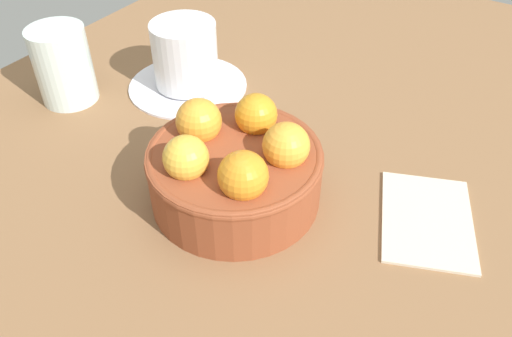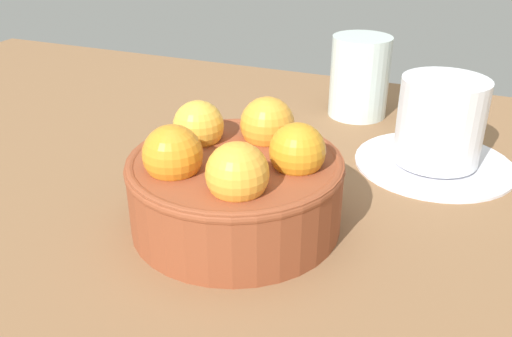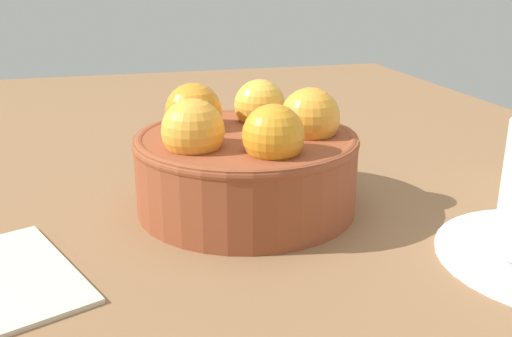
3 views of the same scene
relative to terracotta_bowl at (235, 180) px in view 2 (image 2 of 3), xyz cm
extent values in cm
cube|color=brown|center=(0.00, 0.01, -6.33)|extent=(128.07, 83.87, 4.68)
cylinder|color=brown|center=(0.00, 0.01, -1.06)|extent=(16.86, 16.86, 5.86)
torus|color=brown|center=(0.00, 0.01, 1.47)|extent=(17.06, 17.06, 1.00)
sphere|color=orange|center=(-3.47, -3.38, 3.11)|extent=(4.50, 4.50, 4.50)
sphere|color=gold|center=(2.15, -4.34, 3.11)|extent=(4.46, 4.46, 4.46)
sphere|color=orange|center=(4.80, 0.71, 3.11)|extent=(4.28, 4.28, 4.28)
sphere|color=orange|center=(0.82, 4.79, 3.11)|extent=(4.56, 4.56, 4.56)
sphere|color=gold|center=(-4.29, 2.26, 3.11)|extent=(4.23, 4.23, 4.23)
cylinder|color=white|center=(13.77, 17.30, -3.69)|extent=(15.45, 15.45, 0.60)
cylinder|color=white|center=(13.77, 17.30, 0.73)|extent=(8.20, 8.20, 8.25)
cylinder|color=silver|center=(3.48, 28.03, 0.76)|extent=(6.92, 6.92, 9.49)
camera|label=1|loc=(-31.16, -22.86, 33.12)|focal=36.93mm
camera|label=2|loc=(16.08, -34.92, 20.49)|focal=38.75mm
camera|label=3|loc=(41.47, -10.38, 13.91)|focal=41.29mm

